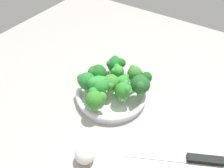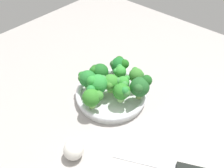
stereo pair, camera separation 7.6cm
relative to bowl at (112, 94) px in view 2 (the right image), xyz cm
name	(u,v)px [view 2 (the right image)]	position (x,y,z in cm)	size (l,w,h in cm)	color
ground_plane	(108,98)	(0.37, -1.45, -2.82)	(130.00, 130.00, 2.50)	#A7A19D
bowl	(112,94)	(0.00, 0.00, 0.00)	(24.00, 24.00, 3.08)	silver
broccoli_floret_0	(137,76)	(-7.79, 4.05, 5.33)	(4.93, 5.13, 6.54)	#78BB5C
broccoli_floret_1	(99,72)	(-0.62, -6.35, 5.82)	(6.12, 6.11, 7.13)	#89B34F
broccoli_floret_2	(92,97)	(9.13, 0.12, 5.65)	(6.11, 5.75, 6.88)	#83BE5C
broccoli_floret_3	(141,86)	(-3.50, 8.75, 6.49)	(7.83, 6.22, 8.02)	#85B85D
broccoli_floret_4	(111,83)	(0.55, -0.15, 5.28)	(6.10, 5.48, 6.57)	#83C85B
broccoli_floret_5	(122,92)	(1.30, 5.37, 5.43)	(5.29, 5.95, 6.54)	#92CC74
broccoli_floret_6	(123,83)	(-2.10, 2.90, 5.17)	(4.94, 4.90, 5.96)	#7BBF5E
broccoli_floret_7	(120,72)	(-5.91, -1.35, 5.00)	(4.27, 4.44, 5.77)	#94CA6D
broccoli_floret_8	(119,65)	(-8.54, -4.07, 5.27)	(5.92, 6.42, 6.48)	#89C766
broccoli_floret_9	(97,83)	(4.33, -2.38, 6.43)	(6.83, 6.42, 8.09)	#8BCF68
broccoli_floret_10	(87,79)	(4.31, -7.14, 5.43)	(5.74, 6.27, 6.87)	#8CD063
knife	(176,167)	(8.23, 29.77, -1.02)	(14.02, 24.88, 1.50)	silver
garlic_bulb	(73,150)	(23.49, 6.96, 1.15)	(5.45, 5.45, 5.45)	white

